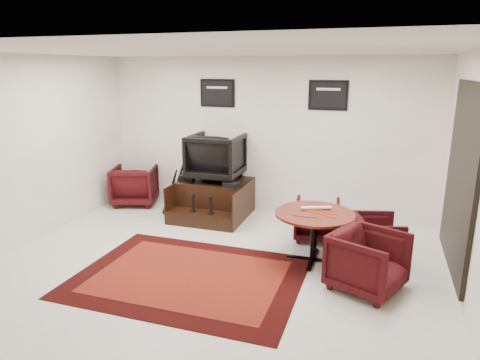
% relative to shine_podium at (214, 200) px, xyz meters
% --- Properties ---
extents(ground, '(6.00, 6.00, 0.00)m').
position_rel_shine_podium_xyz_m(ground, '(0.77, -1.91, -0.29)').
color(ground, silver).
rests_on(ground, ground).
extents(room_shell, '(6.02, 5.02, 2.81)m').
position_rel_shine_podium_xyz_m(room_shell, '(1.18, -1.79, 1.49)').
color(room_shell, white).
rests_on(room_shell, ground).
extents(area_rug, '(2.84, 2.13, 0.01)m').
position_rel_shine_podium_xyz_m(area_rug, '(0.58, -2.32, -0.29)').
color(area_rug, black).
rests_on(area_rug, ground).
extents(shine_podium, '(1.23, 1.27, 0.63)m').
position_rel_shine_podium_xyz_m(shine_podium, '(0.00, 0.00, 0.00)').
color(shine_podium, black).
rests_on(shine_podium, ground).
extents(shine_chair, '(0.92, 0.86, 0.93)m').
position_rel_shine_podium_xyz_m(shine_chair, '(-0.00, 0.13, 0.80)').
color(shine_chair, black).
rests_on(shine_chair, shine_podium).
extents(shoes_pair, '(0.28, 0.33, 0.11)m').
position_rel_shine_podium_xyz_m(shoes_pair, '(-0.49, -0.06, 0.40)').
color(shoes_pair, black).
rests_on(shoes_pair, shine_podium).
extents(polish_kit, '(0.30, 0.24, 0.09)m').
position_rel_shine_podium_xyz_m(polish_kit, '(0.44, -0.27, 0.39)').
color(polish_kit, black).
rests_on(polish_kit, shine_podium).
extents(umbrella_black, '(0.33, 0.12, 0.89)m').
position_rel_shine_podium_xyz_m(umbrella_black, '(-0.74, -0.24, 0.15)').
color(umbrella_black, black).
rests_on(umbrella_black, ground).
extents(umbrella_hooked, '(0.35, 0.13, 0.94)m').
position_rel_shine_podium_xyz_m(umbrella_hooked, '(-0.74, 0.00, 0.18)').
color(umbrella_hooked, black).
rests_on(umbrella_hooked, ground).
extents(armchair_side, '(1.00, 0.96, 0.83)m').
position_rel_shine_podium_xyz_m(armchair_side, '(-1.72, 0.14, 0.12)').
color(armchair_side, black).
rests_on(armchair_side, ground).
extents(meeting_table, '(1.07, 1.07, 0.70)m').
position_rel_shine_podium_xyz_m(meeting_table, '(2.01, -1.33, 0.32)').
color(meeting_table, '#4F150B').
rests_on(meeting_table, ground).
extents(table_chair_back, '(0.74, 0.70, 0.69)m').
position_rel_shine_podium_xyz_m(table_chair_back, '(1.93, -0.51, 0.05)').
color(table_chair_back, black).
rests_on(table_chair_back, ground).
extents(table_chair_window, '(0.78, 0.81, 0.69)m').
position_rel_shine_podium_xyz_m(table_chair_window, '(2.81, -1.00, 0.05)').
color(table_chair_window, black).
rests_on(table_chair_window, ground).
extents(table_chair_corner, '(0.97, 1.00, 0.80)m').
position_rel_shine_podium_xyz_m(table_chair_corner, '(2.75, -1.92, 0.11)').
color(table_chair_corner, black).
rests_on(table_chair_corner, ground).
extents(paper_roll, '(0.41, 0.20, 0.05)m').
position_rel_shine_podium_xyz_m(paper_roll, '(2.00, -1.19, 0.43)').
color(paper_roll, silver).
rests_on(paper_roll, meeting_table).
extents(table_clutter, '(0.57, 0.34, 0.01)m').
position_rel_shine_podium_xyz_m(table_clutter, '(2.06, -1.37, 0.42)').
color(table_clutter, '#F5450D').
rests_on(table_clutter, meeting_table).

